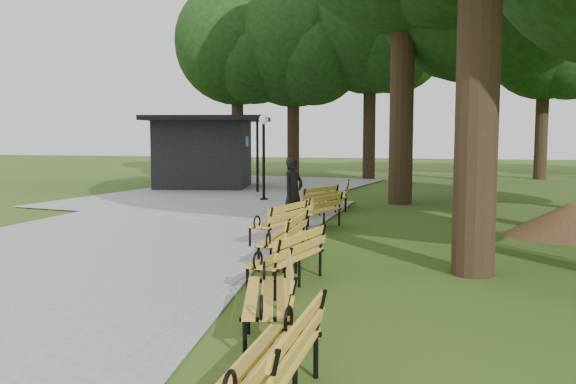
% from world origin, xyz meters
% --- Properties ---
extents(ground, '(100.00, 100.00, 0.00)m').
position_xyz_m(ground, '(0.00, 0.00, 0.00)').
color(ground, '#2E4C15').
rests_on(ground, ground).
extents(path, '(12.00, 38.00, 0.06)m').
position_xyz_m(path, '(-4.00, 3.00, 0.03)').
color(path, gray).
rests_on(path, ground).
extents(person, '(0.67, 0.76, 1.75)m').
position_xyz_m(person, '(-0.60, 4.96, 0.87)').
color(person, black).
rests_on(person, ground).
extents(kiosk, '(5.58, 5.05, 3.08)m').
position_xyz_m(kiosk, '(-6.80, 14.94, 1.54)').
color(kiosk, black).
rests_on(kiosk, ground).
extents(lamp_post, '(0.32, 0.32, 2.99)m').
position_xyz_m(lamp_post, '(-2.90, 10.54, 2.16)').
color(lamp_post, black).
rests_on(lamp_post, ground).
extents(dirt_mound, '(2.43, 2.43, 0.78)m').
position_xyz_m(dirt_mound, '(5.85, 5.01, 0.39)').
color(dirt_mound, '#47301C').
rests_on(dirt_mound, ground).
extents(bench_0, '(0.69, 1.92, 0.88)m').
position_xyz_m(bench_0, '(1.43, -5.04, 0.44)').
color(bench_0, gold).
rests_on(bench_0, ground).
extents(bench_1, '(1.09, 2.00, 0.88)m').
position_xyz_m(bench_1, '(0.89, -3.09, 0.44)').
color(bench_1, gold).
rests_on(bench_1, ground).
extents(bench_2, '(1.04, 1.99, 0.88)m').
position_xyz_m(bench_2, '(0.59, -0.85, 0.44)').
color(bench_2, gold).
rests_on(bench_2, ground).
extents(bench_3, '(0.65, 1.90, 0.88)m').
position_xyz_m(bench_3, '(0.12, 0.81, 0.44)').
color(bench_3, gold).
rests_on(bench_3, ground).
extents(bench_4, '(1.07, 2.00, 0.88)m').
position_xyz_m(bench_4, '(-0.44, 2.73, 0.44)').
color(bench_4, gold).
rests_on(bench_4, ground).
extents(bench_5, '(1.22, 2.00, 0.88)m').
position_xyz_m(bench_5, '(0.02, 4.75, 0.44)').
color(bench_5, gold).
rests_on(bench_5, ground).
extents(bench_6, '(1.36, 2.00, 0.88)m').
position_xyz_m(bench_6, '(-0.49, 7.07, 0.44)').
color(bench_6, gold).
rests_on(bench_6, ground).
extents(bench_7, '(0.87, 1.96, 0.88)m').
position_xyz_m(bench_7, '(-0.05, 9.00, 0.44)').
color(bench_7, gold).
rests_on(bench_7, ground).
extents(tree_backdrop, '(36.51, 9.42, 16.26)m').
position_xyz_m(tree_backdrop, '(7.18, 22.66, 8.13)').
color(tree_backdrop, black).
rests_on(tree_backdrop, ground).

